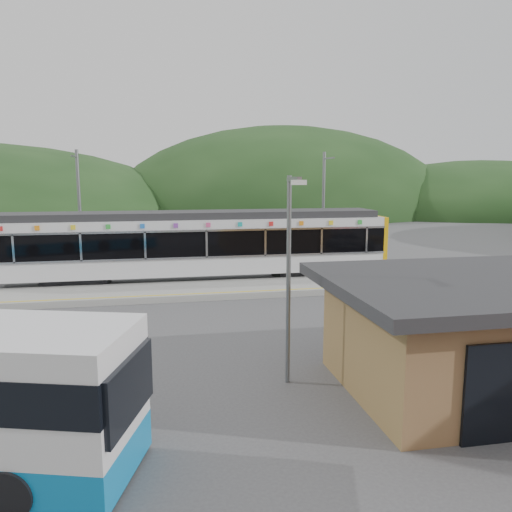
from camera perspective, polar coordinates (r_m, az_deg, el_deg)
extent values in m
plane|color=#4C4C4F|center=(21.10, -3.24, -6.21)|extent=(120.00, 120.00, 0.00)
ellipsoid|color=#1E3D19|center=(76.69, 3.20, 4.91)|extent=(52.00, 39.00, 26.00)
ellipsoid|color=#1E3D19|center=(83.39, 24.04, 4.47)|extent=(44.00, 33.00, 16.00)
cube|color=#9E9E99|center=(24.24, -4.30, -3.84)|extent=(26.00, 3.20, 0.30)
cube|color=yellow|center=(22.94, -3.92, -4.18)|extent=(26.00, 0.10, 0.01)
cube|color=black|center=(27.03, -19.77, -2.68)|extent=(3.20, 2.20, 0.56)
cube|color=black|center=(27.80, 5.47, -1.87)|extent=(3.20, 2.20, 0.56)
cube|color=silver|center=(26.62, -7.00, -0.76)|extent=(20.00, 2.90, 0.92)
cube|color=black|center=(26.44, -7.05, 1.77)|extent=(20.00, 2.96, 1.45)
cube|color=silver|center=(25.06, -6.78, -0.19)|extent=(20.00, 0.05, 0.10)
cube|color=silver|center=(24.88, -6.84, 2.88)|extent=(20.00, 0.05, 0.10)
cube|color=silver|center=(26.34, -7.09, 3.82)|extent=(20.00, 2.90, 0.45)
cube|color=#2D2D30|center=(26.30, -7.11, 4.70)|extent=(19.40, 2.50, 0.36)
cube|color=#E9AE0C|center=(28.97, 13.36, 1.58)|extent=(0.24, 2.92, 3.00)
cube|color=silver|center=(25.79, -26.00, 0.73)|extent=(0.10, 0.05, 1.35)
cube|color=silver|center=(25.17, -19.39, 0.95)|extent=(0.10, 0.05, 1.35)
cube|color=silver|center=(24.91, -12.55, 1.17)|extent=(0.10, 0.05, 1.35)
cube|color=silver|center=(25.00, -5.67, 1.37)|extent=(0.10, 0.05, 1.35)
cube|color=silver|center=(25.44, 1.08, 1.55)|extent=(0.10, 0.05, 1.35)
cube|color=silver|center=(26.23, 7.50, 1.70)|extent=(0.10, 0.05, 1.35)
cube|color=silver|center=(27.12, 12.52, 1.80)|extent=(0.10, 0.05, 1.35)
cube|color=red|center=(25.83, -27.21, 2.79)|extent=(0.22, 0.04, 0.22)
cube|color=orange|center=(25.43, -23.74, 2.94)|extent=(0.22, 0.04, 0.22)
cube|color=yellow|center=(25.12, -20.18, 3.09)|extent=(0.22, 0.04, 0.22)
cube|color=green|center=(24.91, -16.54, 3.23)|extent=(0.22, 0.04, 0.22)
cube|color=blue|center=(24.81, -12.86, 3.35)|extent=(0.22, 0.04, 0.22)
cube|color=purple|center=(24.81, -9.16, 3.46)|extent=(0.22, 0.04, 0.22)
cube|color=#E54C8C|center=(24.91, -5.47, 3.56)|extent=(0.22, 0.04, 0.22)
cube|color=#19A5A5|center=(25.11, -1.83, 3.64)|extent=(0.22, 0.04, 0.22)
cube|color=red|center=(25.41, 1.74, 3.70)|extent=(0.22, 0.04, 0.22)
cube|color=orange|center=(25.81, 5.22, 3.75)|extent=(0.22, 0.04, 0.22)
cube|color=yellow|center=(26.30, 8.57, 3.79)|extent=(0.22, 0.04, 0.22)
cube|color=green|center=(26.87, 11.80, 3.81)|extent=(0.22, 0.04, 0.22)
cylinder|color=slate|center=(29.16, -19.47, 4.51)|extent=(0.18, 0.18, 7.00)
cube|color=slate|center=(28.32, -20.05, 10.65)|extent=(0.08, 1.80, 0.08)
cylinder|color=slate|center=(30.43, 7.68, 5.12)|extent=(0.18, 0.18, 7.00)
cube|color=slate|center=(29.62, 8.31, 11.00)|extent=(0.08, 1.80, 0.08)
cube|color=olive|center=(14.77, 26.05, -8.42)|extent=(8.00, 5.00, 2.70)
cube|color=#2D2D30|center=(14.41, 26.47, -2.71)|extent=(9.20, 6.20, 0.30)
cube|color=black|center=(11.79, 25.57, -14.06)|extent=(1.40, 0.08, 2.20)
cylinder|color=black|center=(10.71, -22.87, -20.27)|extent=(1.55, 2.66, 0.86)
cylinder|color=slate|center=(13.24, 3.73, -3.00)|extent=(0.12, 0.12, 5.58)
cube|color=slate|center=(12.54, 4.34, 8.75)|extent=(0.13, 0.93, 0.12)
cube|color=silver|center=(12.14, 4.86, 8.38)|extent=(0.35, 0.18, 0.12)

